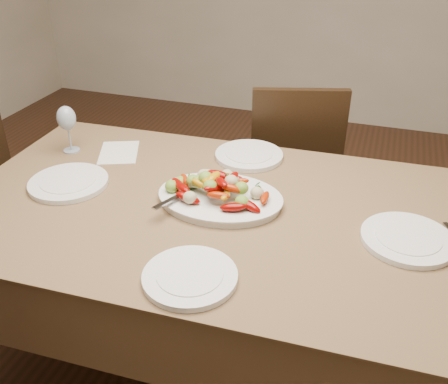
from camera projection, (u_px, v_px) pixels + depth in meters
name	position (u px, v px, depth m)	size (l,w,h in m)	color
dining_table	(224.00, 293.00, 1.86)	(1.84, 1.04, 0.76)	brown
chair_far	(291.00, 167.00, 2.53)	(0.42, 0.42, 0.95)	black
serving_platter	(220.00, 199.00, 1.69)	(0.42, 0.31, 0.02)	white
roasted_vegetables	(220.00, 185.00, 1.67)	(0.34, 0.23, 0.09)	#730502
serving_spoon	(198.00, 193.00, 1.66)	(0.28, 0.06, 0.03)	#9EA0A8
plate_left	(69.00, 183.00, 1.80)	(0.28, 0.28, 0.02)	white
plate_right	(407.00, 239.00, 1.50)	(0.28, 0.28, 0.02)	white
plate_far	(249.00, 156.00, 1.99)	(0.27, 0.27, 0.02)	white
plate_near	(190.00, 277.00, 1.35)	(0.26, 0.26, 0.02)	white
wine_glass	(68.00, 128.00, 2.00)	(0.08, 0.08, 0.20)	#8C99A5
menu_card	(119.00, 152.00, 2.03)	(0.15, 0.21, 0.00)	silver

